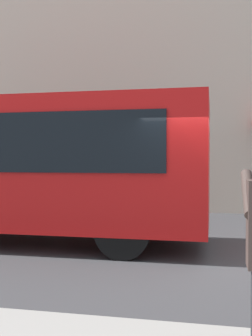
{
  "coord_description": "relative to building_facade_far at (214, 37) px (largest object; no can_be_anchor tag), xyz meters",
  "views": [
    {
      "loc": [
        0.03,
        7.61,
        1.78
      ],
      "look_at": [
        1.69,
        -0.3,
        1.62
      ],
      "focal_mm": 43.95,
      "sensor_mm": 36.0,
      "label": 1
    }
  ],
  "objects": [
    {
      "name": "ground_plane",
      "position": [
        0.02,
        6.8,
        -5.99
      ],
      "size": [
        60.0,
        60.0,
        0.0
      ],
      "primitive_type": "plane",
      "color": "#38383A"
    },
    {
      "name": "building_facade_far",
      "position": [
        0.0,
        0.0,
        0.0
      ],
      "size": [
        28.0,
        1.55,
        12.0
      ],
      "color": "beige",
      "rests_on": "ground_plane"
    }
  ]
}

